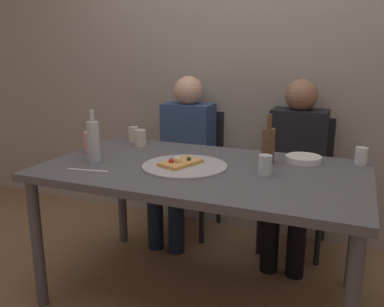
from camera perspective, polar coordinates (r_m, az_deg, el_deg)
The scene contains 18 objects.
ground_plane at distance 2.43m, azimuth 1.36°, elevation -19.31°, with size 8.00×8.00×0.00m, color brown.
back_wall at distance 3.01m, azimuth 8.84°, elevation 13.30°, with size 6.00×0.10×2.60m, color gray.
dining_table at distance 2.13m, azimuth 1.47°, elevation -3.82°, with size 1.66×0.94×0.76m.
pizza_tray at distance 2.10m, azimuth -1.05°, elevation -1.79°, with size 0.44×0.44×0.01m, color #ADADB2.
pizza_slice_last at distance 2.11m, azimuth -1.64°, elevation -1.26°, with size 0.20×0.25×0.05m.
wine_bottle at distance 2.25m, azimuth -13.73°, elevation 1.76°, with size 0.07×0.07×0.28m.
beer_bottle at distance 2.19m, azimuth 10.72°, elevation 1.24°, with size 0.07×0.07×0.27m.
tumbler_near at distance 2.32m, azimuth 22.78°, elevation -0.33°, with size 0.07×0.07×0.09m, color silver.
tumbler_far at distance 2.00m, azimuth 10.26°, elevation -1.60°, with size 0.07×0.07×0.10m, color silver.
wine_glass at distance 2.57m, azimuth -7.32°, elevation 2.18°, with size 0.07×0.07×0.11m, color beige.
short_glass at distance 2.72m, azimuth -8.26°, elevation 2.72°, with size 0.07×0.07×0.10m, color beige.
soda_can at distance 2.48m, azimuth -14.24°, elevation 1.57°, with size 0.07×0.07×0.12m, color pink.
plate_stack at distance 2.28m, azimuth 15.45°, elevation -0.74°, with size 0.19×0.19×0.03m, color white.
table_knife at distance 2.10m, azimuth -14.46°, elevation -2.34°, with size 0.22×0.02×0.01m, color #B7B7BC.
chair_left at distance 3.10m, azimuth -0.07°, elevation -1.22°, with size 0.44×0.44×0.90m.
chair_right at distance 2.90m, azimuth 14.64°, elevation -2.80°, with size 0.44×0.44×0.90m.
guest_in_sweater at distance 2.94m, azimuth -1.20°, elevation 0.45°, with size 0.36×0.56×1.17m.
guest_in_beanie at distance 2.72m, azimuth 14.34°, elevation -1.11°, with size 0.36×0.56×1.17m.
Camera 1 is at (0.73, -1.89, 1.35)m, focal length 37.80 mm.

